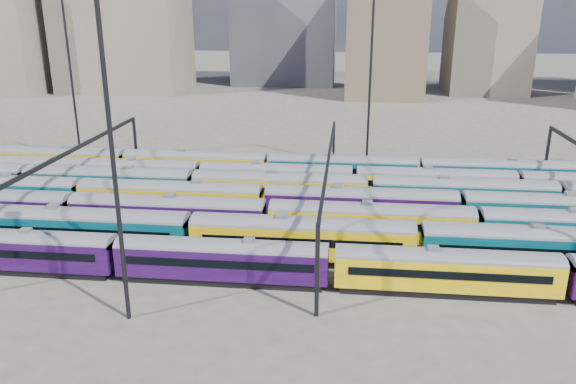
# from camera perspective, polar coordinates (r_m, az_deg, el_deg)

# --- Properties ---
(ground) EXTENTS (500.00, 500.00, 0.00)m
(ground) POSITION_cam_1_polar(r_m,az_deg,el_deg) (65.73, -4.77, -2.96)
(ground) COLOR #46423B
(ground) RESTS_ON ground
(rake_0) EXTENTS (137.45, 2.87, 4.83)m
(rake_0) POSITION_cam_1_polar(r_m,az_deg,el_deg) (51.03, -6.74, -6.48)
(rake_0) COLOR black
(rake_0) RESTS_ON ground
(rake_1) EXTENTS (132.37, 3.23, 5.44)m
(rake_1) POSITION_cam_1_polar(r_m,az_deg,el_deg) (54.73, 13.11, -4.71)
(rake_1) COLOR black
(rake_1) RESTS_ON ground
(rake_2) EXTENTS (107.74, 3.15, 5.32)m
(rake_2) POSITION_cam_1_polar(r_m,az_deg,el_deg) (61.95, -12.09, -1.92)
(rake_2) COLOR black
(rake_2) RESTS_ON ground
(rake_3) EXTENTS (131.20, 3.20, 5.40)m
(rake_3) POSITION_cam_1_polar(r_m,az_deg,el_deg) (64.31, -2.48, -0.71)
(rake_3) COLOR black
(rake_3) RESTS_ON ground
(rake_4) EXTENTS (130.74, 3.19, 5.38)m
(rake_4) POSITION_cam_1_polar(r_m,az_deg,el_deg) (68.42, 8.31, 0.29)
(rake_4) COLOR black
(rake_4) RESTS_ON ground
(rake_5) EXTENTS (122.18, 2.98, 5.02)m
(rake_5) POSITION_cam_1_polar(r_m,az_deg,el_deg) (73.20, 6.75, 1.41)
(rake_5) COLOR black
(rake_5) RESTS_ON ground
(rake_6) EXTENTS (124.19, 3.03, 5.10)m
(rake_6) POSITION_cam_1_polar(r_m,az_deg,el_deg) (84.23, -16.23, 3.10)
(rake_6) COLOR black
(rake_6) RESTS_ON ground
(gantry_1) EXTENTS (0.35, 40.35, 8.03)m
(gantry_1) POSITION_cam_1_polar(r_m,az_deg,el_deg) (70.17, -21.20, 3.05)
(gantry_1) COLOR black
(gantry_1) RESTS_ON ground
(gantry_2) EXTENTS (0.35, 40.35, 8.03)m
(gantry_2) POSITION_cam_1_polar(r_m,az_deg,el_deg) (62.45, 4.12, 2.48)
(gantry_2) COLOR black
(gantry_2) RESTS_ON ground
(mast_1) EXTENTS (1.40, 0.50, 25.60)m
(mast_1) POSITION_cam_1_polar(r_m,az_deg,el_deg) (92.71, -21.19, 11.08)
(mast_1) COLOR black
(mast_1) RESTS_ON ground
(mast_2) EXTENTS (1.40, 0.50, 25.60)m
(mast_2) POSITION_cam_1_polar(r_m,az_deg,el_deg) (42.85, -17.46, 4.14)
(mast_2) COLOR black
(mast_2) RESTS_ON ground
(mast_3) EXTENTS (1.40, 0.50, 25.60)m
(mast_3) POSITION_cam_1_polar(r_m,az_deg,el_deg) (84.66, 8.36, 11.51)
(mast_3) COLOR black
(mast_3) RESTS_ON ground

